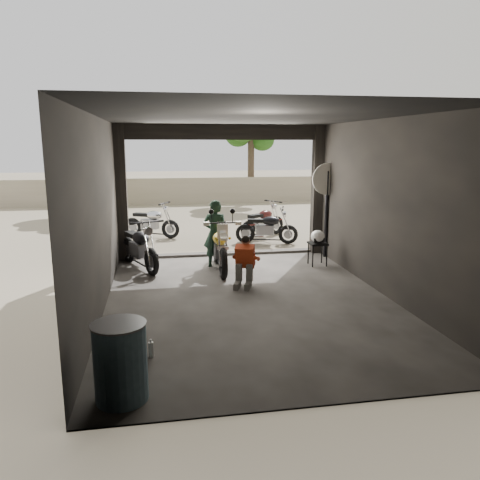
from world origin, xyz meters
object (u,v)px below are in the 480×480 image
object	(u,v)px
sign_post	(327,195)
main_bike	(220,244)
outside_bike_a	(151,220)
stool	(318,246)
outside_bike_c	(267,226)
rider	(215,234)
mechanic	(244,263)
outside_bike_b	(263,219)
oil_drum	(120,363)
left_bike	(139,244)
helmet	(318,236)

from	to	relation	value
sign_post	main_bike	bearing A→B (deg)	-163.58
outside_bike_a	stool	distance (m)	5.53
outside_bike_a	outside_bike_c	world-z (taller)	outside_bike_a
rider	mechanic	world-z (taller)	rider
main_bike	outside_bike_b	world-z (taller)	main_bike
main_bike	rider	size ratio (longest dim) A/B	1.17
main_bike	rider	bearing A→B (deg)	101.84
outside_bike_b	sign_post	xyz separation A→B (m)	(0.94, -2.82, 1.02)
sign_post	oil_drum	bearing A→B (deg)	-126.42
left_bike	mechanic	xyz separation A→B (m)	(2.06, -1.73, -0.10)
outside_bike_b	rider	xyz separation A→B (m)	(-1.82, -3.27, 0.24)
left_bike	helmet	world-z (taller)	left_bike
mechanic	sign_post	distance (m)	3.31
outside_bike_b	outside_bike_a	bearing A→B (deg)	47.73
outside_bike_b	mechanic	world-z (taller)	outside_bike_b
outside_bike_c	rider	size ratio (longest dim) A/B	0.98
outside_bike_b	mechanic	size ratio (longest dim) A/B	1.63
mechanic	helmet	bearing A→B (deg)	53.84
oil_drum	mechanic	bearing A→B (deg)	61.78
left_bike	rider	bearing A→B (deg)	-29.15
oil_drum	sign_post	size ratio (longest dim) A/B	0.38
rider	mechanic	bearing A→B (deg)	117.50
outside_bike_a	outside_bike_c	bearing A→B (deg)	-87.41
mechanic	oil_drum	xyz separation A→B (m)	(-2.06, -3.84, -0.04)
outside_bike_a	mechanic	xyz separation A→B (m)	(1.84, -5.32, -0.05)
outside_bike_a	helmet	bearing A→B (deg)	-109.88
outside_bike_c	rider	xyz separation A→B (m)	(-1.72, -2.29, 0.26)
outside_bike_b	mechanic	bearing A→B (deg)	129.34
outside_bike_a	outside_bike_b	xyz separation A→B (m)	(3.29, -0.48, -0.00)
main_bike	stool	xyz separation A→B (m)	(2.25, 0.02, -0.13)
main_bike	stool	size ratio (longest dim) A/B	3.29
rider	helmet	xyz separation A→B (m)	(2.30, -0.30, -0.08)
outside_bike_b	rider	size ratio (longest dim) A/B	1.01
sign_post	left_bike	bearing A→B (deg)	-175.44
left_bike	outside_bike_b	size ratio (longest dim) A/B	1.09
left_bike	oil_drum	world-z (taller)	left_bike
outside_bike_a	sign_post	distance (m)	5.46
outside_bike_a	stool	xyz separation A→B (m)	(3.78, -4.03, -0.06)
main_bike	outside_bike_a	xyz separation A→B (m)	(-1.53, 4.06, -0.07)
left_bike	main_bike	bearing A→B (deg)	-38.71
outside_bike_b	rider	world-z (taller)	rider
outside_bike_c	helmet	world-z (taller)	outside_bike_c
stool	helmet	distance (m)	0.22
main_bike	helmet	bearing A→B (deg)	1.46
mechanic	main_bike	bearing A→B (deg)	124.42
rider	mechanic	distance (m)	1.64
sign_post	outside_bike_c	bearing A→B (deg)	120.44
main_bike	left_bike	distance (m)	1.81
outside_bike_c	oil_drum	size ratio (longest dim) A/B	1.71
stool	helmet	bearing A→B (deg)	-126.04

